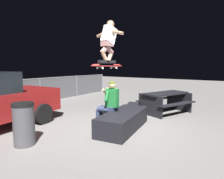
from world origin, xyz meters
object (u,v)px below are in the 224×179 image
person_sitting_on_ledge (109,102)px  skateboard (107,66)px  skater_airborne (108,40)px  kicker_ramp (135,109)px  picnic_table_back (165,99)px  trash_bin (24,124)px  ledge_box_main (123,121)px

person_sitting_on_ledge → skateboard: size_ratio=1.26×
skater_airborne → kicker_ramp: skater_airborne is taller
picnic_table_back → trash_bin: size_ratio=2.23×
person_sitting_on_ledge → kicker_ramp: 2.34m
skateboard → trash_bin: bearing=155.8°
ledge_box_main → kicker_ramp: (2.15, 0.74, -0.19)m
skateboard → picnic_table_back: bearing=-15.4°
ledge_box_main → skateboard: (-0.20, 0.39, 1.47)m
skateboard → kicker_ramp: (2.35, 0.34, -1.66)m
picnic_table_back → trash_bin: (-4.56, 1.59, -0.03)m
skateboard → picnic_table_back: 3.00m
ledge_box_main → trash_bin: size_ratio=2.17×
skateboard → trash_bin: skateboard is taller
ledge_box_main → person_sitting_on_ledge: 0.66m
skateboard → skater_airborne: 0.69m
skater_airborne → picnic_table_back: size_ratio=0.54×
ledge_box_main → trash_bin: (-2.11, 1.25, 0.23)m
skater_airborne → trash_bin: (-1.97, 0.87, -1.93)m
picnic_table_back → kicker_ramp: bearing=105.4°
skater_airborne → trash_bin: size_ratio=1.20×
trash_bin → picnic_table_back: bearing=-19.2°
person_sitting_on_ledge → picnic_table_back: 2.64m
person_sitting_on_ledge → skateboard: skateboard is taller
ledge_box_main → picnic_table_back: (2.45, -0.34, 0.26)m
ledge_box_main → skater_airborne: bearing=109.7°
ledge_box_main → skater_airborne: (-0.14, 0.39, 2.16)m
kicker_ramp → picnic_table_back: picnic_table_back is taller
skater_airborne → skateboard: bearing=174.4°
kicker_ramp → trash_bin: trash_bin is taller
person_sitting_on_ledge → skater_airborne: 1.68m
ledge_box_main → picnic_table_back: size_ratio=0.97×
ledge_box_main → kicker_ramp: ledge_box_main is taller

